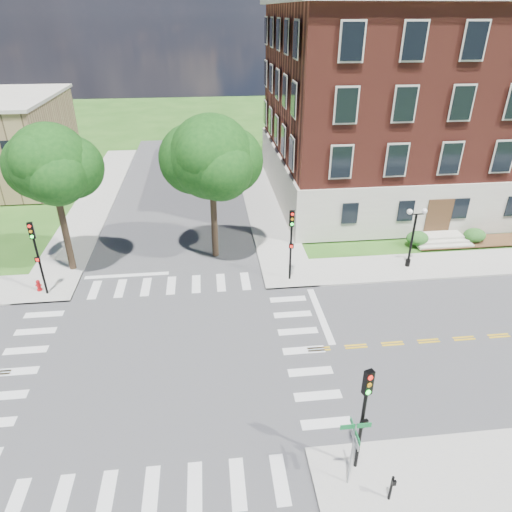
{
  "coord_description": "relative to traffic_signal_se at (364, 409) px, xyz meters",
  "views": [
    {
      "loc": [
        2.66,
        -18.16,
        15.62
      ],
      "look_at": [
        5.22,
        4.7,
        3.2
      ],
      "focal_mm": 32.0,
      "sensor_mm": 36.0,
      "label": 1
    }
  ],
  "objects": [
    {
      "name": "ground",
      "position": [
        -7.77,
        7.03,
        -3.19
      ],
      "size": [
        160.0,
        160.0,
        0.0
      ],
      "primitive_type": "plane",
      "color": "#255116",
      "rests_on": "ground"
    },
    {
      "name": "road_ew",
      "position": [
        -7.77,
        7.03,
        -3.18
      ],
      "size": [
        90.0,
        12.0,
        0.01
      ],
      "primitive_type": "cube",
      "color": "#3D3D3F",
      "rests_on": "ground"
    },
    {
      "name": "road_ns",
      "position": [
        -7.77,
        7.03,
        -3.18
      ],
      "size": [
        12.0,
        90.0,
        0.01
      ],
      "primitive_type": "cube",
      "color": "#3D3D3F",
      "rests_on": "ground"
    },
    {
      "name": "sidewalk_ne",
      "position": [
        7.61,
        22.41,
        -3.13
      ],
      "size": [
        34.0,
        34.0,
        0.12
      ],
      "color": "#9E9B93",
      "rests_on": "ground"
    },
    {
      "name": "crosswalk_east",
      "position": [
        -0.57,
        7.03,
        -3.19
      ],
      "size": [
        2.2,
        10.2,
        0.02
      ],
      "primitive_type": null,
      "color": "silver",
      "rests_on": "ground"
    },
    {
      "name": "stop_bar_east",
      "position": [
        1.03,
        10.03,
        -3.19
      ],
      "size": [
        0.4,
        5.5,
        0.0
      ],
      "primitive_type": "cube",
      "color": "silver",
      "rests_on": "ground"
    },
    {
      "name": "main_building",
      "position": [
        16.23,
        29.03,
        5.15
      ],
      "size": [
        30.6,
        22.4,
        16.5
      ],
      "color": "#BEB6A7",
      "rests_on": "ground"
    },
    {
      "name": "tree_c",
      "position": [
        -14.52,
        17.07,
        4.22
      ],
      "size": [
        4.89,
        4.89,
        9.77
      ],
      "color": "#312718",
      "rests_on": "ground"
    },
    {
      "name": "tree_d",
      "position": [
        -4.77,
        17.89,
        4.08
      ],
      "size": [
        5.51,
        5.51,
        9.93
      ],
      "color": "#312718",
      "rests_on": "ground"
    },
    {
      "name": "traffic_signal_se",
      "position": [
        0.0,
        0.0,
        0.0
      ],
      "size": [
        0.37,
        0.44,
        4.8
      ],
      "color": "black",
      "rests_on": "ground"
    },
    {
      "name": "traffic_signal_ne",
      "position": [
        -0.08,
        14.04,
        0.0
      ],
      "size": [
        0.36,
        0.42,
        4.8
      ],
      "color": "black",
      "rests_on": "ground"
    },
    {
      "name": "traffic_signal_nw",
      "position": [
        -15.36,
        13.99,
        0.0
      ],
      "size": [
        0.36,
        0.42,
        4.8
      ],
      "color": "black",
      "rests_on": "ground"
    },
    {
      "name": "twin_lamp_west",
      "position": [
        8.29,
        14.83,
        -0.66
      ],
      "size": [
        1.36,
        0.36,
        4.23
      ],
      "color": "black",
      "rests_on": "ground"
    },
    {
      "name": "street_sign_pole",
      "position": [
        -0.49,
        -0.66,
        -0.88
      ],
      "size": [
        1.1,
        1.1,
        3.1
      ],
      "color": "gray",
      "rests_on": "ground"
    },
    {
      "name": "push_button_post",
      "position": [
        0.79,
        -1.46,
        -2.39
      ],
      "size": [
        0.14,
        0.21,
        1.2
      ],
      "color": "black",
      "rests_on": "ground"
    },
    {
      "name": "fire_hydrant",
      "position": [
        -15.93,
        14.4,
        -2.72
      ],
      "size": [
        0.35,
        0.35,
        0.75
      ],
      "color": "#B70E12",
      "rests_on": "ground"
    }
  ]
}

